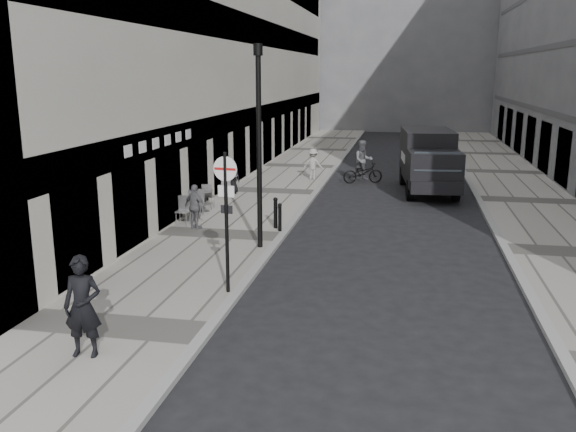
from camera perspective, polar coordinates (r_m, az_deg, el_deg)
name	(u,v)px	position (r m, az deg, el deg)	size (l,w,h in m)	color
ground	(151,408)	(10.63, -12.72, -17.08)	(120.00, 120.00, 0.00)	black
sidewalk	(271,192)	(27.49, -1.57, 2.28)	(4.00, 60.00, 0.12)	#9C978D
far_sidewalk	(528,201)	(27.33, 21.56, 1.28)	(4.00, 60.00, 0.12)	#9C978D
building_left	(223,1)	(34.49, -6.06, 19.37)	(4.00, 45.00, 18.00)	beige
building_far	(388,13)	(64.63, 9.33, 18.19)	(24.00, 16.00, 22.00)	gray
walking_man	(83,307)	(12.01, -18.66, -8.03)	(0.71, 0.47, 1.95)	black
sign_post	(226,204)	(14.37, -5.81, 1.13)	(0.58, 0.14, 3.41)	black
lamppost	(259,137)	(18.00, -2.74, 7.35)	(0.27, 0.27, 5.99)	black
bollard_near	(276,214)	(20.73, -1.18, 0.21)	(0.13, 0.13, 1.00)	black
bollard_far	(280,218)	(20.35, -0.76, -0.20)	(0.12, 0.12, 0.89)	black
panel_van	(428,158)	(28.35, 13.01, 5.33)	(2.67, 6.00, 2.75)	black
cyclist	(363,167)	(30.07, 7.02, 4.61)	(2.06, 1.29, 2.10)	black
pedestrian_a	(195,207)	(20.82, -8.68, 0.86)	(0.89, 0.37, 1.53)	#5E5D63
pedestrian_b	(313,164)	(30.23, 2.36, 4.87)	(0.99, 0.57, 1.53)	#A09A94
pedestrian_c	(231,177)	(26.72, -5.34, 3.70)	(0.74, 0.48, 1.52)	black
cafe_table_near	(190,207)	(21.98, -9.20, 0.84)	(0.79, 1.79, 1.02)	#B0B0B2
cafe_table_mid	(229,183)	(26.62, -5.53, 3.08)	(0.77, 1.73, 0.99)	silver
cafe_table_far	(203,199)	(23.36, -7.94, 1.56)	(0.76, 1.71, 0.97)	#AEAEB0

